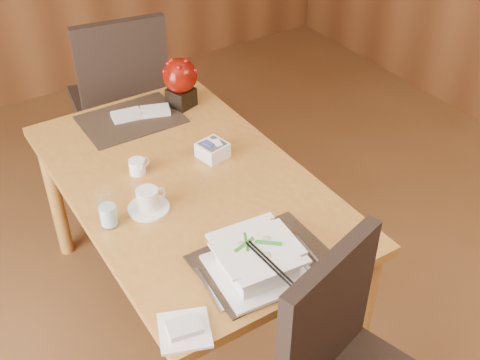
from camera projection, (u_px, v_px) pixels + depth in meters
dining_table at (188, 198)px, 2.49m from camera, size 0.90×1.50×0.75m
placemat_near at (263, 261)px, 2.06m from camera, size 0.45×0.33×0.01m
placemat_far at (131, 119)px, 2.80m from camera, size 0.45×0.33×0.01m
soup_setting at (257, 260)px, 1.98m from camera, size 0.32×0.32×0.12m
coffee_cup at (148, 201)px, 2.26m from camera, size 0.16×0.16×0.09m
water_glass at (107, 208)px, 2.16m from camera, size 0.08×0.08×0.16m
creamer_jug at (137, 167)px, 2.45m from camera, size 0.10×0.10×0.06m
sugar_caddy at (213, 150)px, 2.54m from camera, size 0.13×0.13×0.07m
berry_decor at (180, 80)px, 2.82m from camera, size 0.16×0.16×0.24m
napkins_far at (143, 113)px, 2.82m from camera, size 0.29×0.16×0.02m
bread_plate at (185, 330)px, 1.82m from camera, size 0.20×0.20×0.01m
far_chair at (121, 93)px, 3.31m from camera, size 0.56×0.57×1.06m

